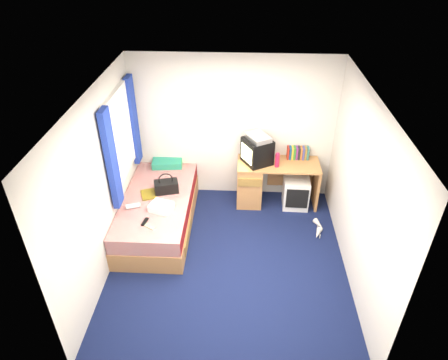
# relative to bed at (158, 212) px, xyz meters

# --- Properties ---
(ground) EXTENTS (3.40, 3.40, 0.00)m
(ground) POSITION_rel_bed_xyz_m (1.10, -0.70, -0.27)
(ground) COLOR #0C1438
(ground) RESTS_ON ground
(room_shell) EXTENTS (3.40, 3.40, 3.40)m
(room_shell) POSITION_rel_bed_xyz_m (1.10, -0.70, 1.18)
(room_shell) COLOR white
(room_shell) RESTS_ON ground
(bed) EXTENTS (1.01, 2.00, 0.54)m
(bed) POSITION_rel_bed_xyz_m (0.00, 0.00, 0.00)
(bed) COLOR tan
(bed) RESTS_ON ground
(pillow) EXTENTS (0.52, 0.36, 0.11)m
(pillow) POSITION_rel_bed_xyz_m (0.01, 0.92, 0.33)
(pillow) COLOR #177298
(pillow) RESTS_ON bed
(desk) EXTENTS (1.30, 0.55, 0.75)m
(desk) POSITION_rel_bed_xyz_m (1.56, 0.74, 0.14)
(desk) COLOR tan
(desk) RESTS_ON ground
(storage_cube) EXTENTS (0.42, 0.42, 0.51)m
(storage_cube) POSITION_rel_bed_xyz_m (2.14, 0.65, -0.01)
(storage_cube) COLOR white
(storage_cube) RESTS_ON ground
(crt_tv) EXTENTS (0.53, 0.54, 0.41)m
(crt_tv) POSITION_rel_bed_xyz_m (1.48, 0.74, 0.69)
(crt_tv) COLOR black
(crt_tv) RESTS_ON desk
(vcr) EXTENTS (0.43, 0.47, 0.07)m
(vcr) POSITION_rel_bed_xyz_m (1.48, 0.74, 0.93)
(vcr) COLOR silver
(vcr) RESTS_ON crt_tv
(book_row) EXTENTS (0.34, 0.13, 0.20)m
(book_row) POSITION_rel_bed_xyz_m (2.14, 0.90, 0.58)
(book_row) COLOR maroon
(book_row) RESTS_ON desk
(picture_frame) EXTENTS (0.02, 0.12, 0.14)m
(picture_frame) POSITION_rel_bed_xyz_m (2.31, 0.91, 0.55)
(picture_frame) COLOR black
(picture_frame) RESTS_ON desk
(pink_water_bottle) EXTENTS (0.08, 0.08, 0.22)m
(pink_water_bottle) POSITION_rel_bed_xyz_m (1.80, 0.63, 0.59)
(pink_water_bottle) COLOR red
(pink_water_bottle) RESTS_ON desk
(aerosol_can) EXTENTS (0.05, 0.05, 0.16)m
(aerosol_can) POSITION_rel_bed_xyz_m (1.75, 0.81, 0.56)
(aerosol_can) COLOR white
(aerosol_can) RESTS_ON desk
(handbag) EXTENTS (0.39, 0.28, 0.32)m
(handbag) POSITION_rel_bed_xyz_m (0.13, 0.16, 0.37)
(handbag) COLOR black
(handbag) RESTS_ON bed
(towel) EXTENTS (0.36, 0.33, 0.10)m
(towel) POSITION_rel_bed_xyz_m (0.13, -0.30, 0.32)
(towel) COLOR white
(towel) RESTS_ON bed
(magazine) EXTENTS (0.29, 0.34, 0.01)m
(magazine) POSITION_rel_bed_xyz_m (-0.13, 0.06, 0.28)
(magazine) COLOR gold
(magazine) RESTS_ON bed
(water_bottle) EXTENTS (0.21, 0.13, 0.07)m
(water_bottle) POSITION_rel_bed_xyz_m (-0.28, -0.27, 0.31)
(water_bottle) COLOR silver
(water_bottle) RESTS_ON bed
(colour_swatch_fan) EXTENTS (0.22, 0.16, 0.01)m
(colour_swatch_fan) POSITION_rel_bed_xyz_m (0.02, -0.66, 0.28)
(colour_swatch_fan) COLOR yellow
(colour_swatch_fan) RESTS_ON bed
(remote_control) EXTENTS (0.08, 0.17, 0.02)m
(remote_control) POSITION_rel_bed_xyz_m (-0.05, -0.58, 0.28)
(remote_control) COLOR black
(remote_control) RESTS_ON bed
(window_assembly) EXTENTS (0.11, 1.42, 1.40)m
(window_assembly) POSITION_rel_bed_xyz_m (-0.45, 0.20, 1.15)
(window_assembly) COLOR silver
(window_assembly) RESTS_ON room_shell
(white_heels) EXTENTS (0.22, 0.45, 0.09)m
(white_heels) POSITION_rel_bed_xyz_m (2.44, -0.01, -0.23)
(white_heels) COLOR silver
(white_heels) RESTS_ON ground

